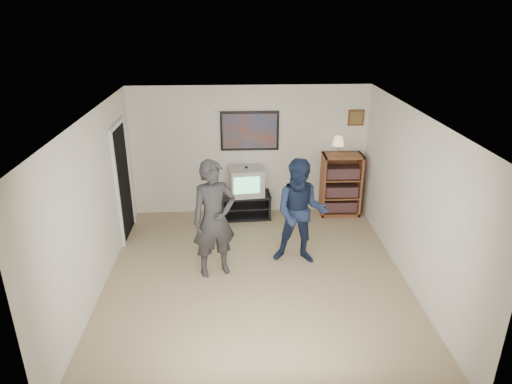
{
  "coord_description": "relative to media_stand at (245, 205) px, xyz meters",
  "views": [
    {
      "loc": [
        -0.28,
        -5.85,
        3.85
      ],
      "look_at": [
        0.03,
        0.69,
        1.15
      ],
      "focal_mm": 32.0,
      "sensor_mm": 36.0,
      "label": 1
    }
  ],
  "objects": [
    {
      "name": "bookshelf",
      "position": [
        1.85,
        0.05,
        0.38
      ],
      "size": [
        0.75,
        0.43,
        1.23
      ],
      "primitive_type": null,
      "color": "#553919",
      "rests_on": "room_shell"
    },
    {
      "name": "person_short",
      "position": [
        0.82,
        -1.7,
        0.62
      ],
      "size": [
        0.93,
        0.78,
        1.72
      ],
      "primitive_type": "imported",
      "rotation": [
        0.0,
        0.0,
        -0.17
      ],
      "color": "#172241",
      "rests_on": "room_shell"
    },
    {
      "name": "room_shell",
      "position": [
        0.1,
        -1.88,
        1.01
      ],
      "size": [
        4.51,
        5.0,
        2.51
      ],
      "color": "#937F5D",
      "rests_on": "ground"
    },
    {
      "name": "poster",
      "position": [
        0.1,
        0.25,
        1.41
      ],
      "size": [
        1.1,
        0.03,
        0.75
      ],
      "primitive_type": "cube",
      "color": "black",
      "rests_on": "room_shell"
    },
    {
      "name": "person_tall",
      "position": [
        -0.51,
        -1.99,
        0.67
      ],
      "size": [
        0.77,
        0.63,
        1.82
      ],
      "primitive_type": "imported",
      "rotation": [
        0.0,
        0.0,
        0.33
      ],
      "color": "#29292B",
      "rests_on": "room_shell"
    },
    {
      "name": "doorway",
      "position": [
        -2.14,
        -0.63,
        0.76
      ],
      "size": [
        0.03,
        0.85,
        2.0
      ],
      "primitive_type": "cube",
      "color": "black",
      "rests_on": "room_shell"
    },
    {
      "name": "controller_left",
      "position": [
        -0.48,
        -1.75,
        0.88
      ],
      "size": [
        0.06,
        0.13,
        0.04
      ],
      "primitive_type": "cube",
      "rotation": [
        0.0,
        0.0,
        -0.22
      ],
      "color": "white",
      "rests_on": "person_tall"
    },
    {
      "name": "small_picture",
      "position": [
        2.1,
        0.25,
        1.64
      ],
      "size": [
        0.3,
        0.03,
        0.3
      ],
      "primitive_type": "cube",
      "color": "#4B2418",
      "rests_on": "room_shell"
    },
    {
      "name": "air_vent",
      "position": [
        -0.45,
        0.25,
        1.71
      ],
      "size": [
        0.28,
        0.02,
        0.14
      ],
      "primitive_type": "cube",
      "color": "white",
      "rests_on": "room_shell"
    },
    {
      "name": "controller_right",
      "position": [
        0.84,
        -1.47,
        0.84
      ],
      "size": [
        0.07,
        0.12,
        0.03
      ],
      "primitive_type": "cube",
      "rotation": [
        0.0,
        0.0,
        -0.37
      ],
      "color": "white",
      "rests_on": "person_short"
    },
    {
      "name": "crt_television",
      "position": [
        0.02,
        0.0,
        0.5
      ],
      "size": [
        0.68,
        0.59,
        0.53
      ],
      "primitive_type": null,
      "rotation": [
        0.0,
        0.0,
        0.11
      ],
      "color": "#AEADA8",
      "rests_on": "media_stand"
    },
    {
      "name": "table_lamp",
      "position": [
        1.74,
        0.04,
        1.17
      ],
      "size": [
        0.22,
        0.22,
        0.35
      ],
      "primitive_type": null,
      "color": "beige",
      "rests_on": "bookshelf"
    },
    {
      "name": "media_stand",
      "position": [
        0.0,
        0.0,
        0.0
      ],
      "size": [
        0.98,
        0.58,
        0.47
      ],
      "rotation": [
        0.0,
        0.0,
        0.06
      ],
      "color": "black",
      "rests_on": "room_shell"
    }
  ]
}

